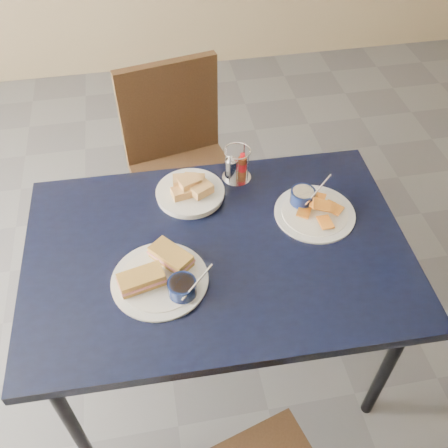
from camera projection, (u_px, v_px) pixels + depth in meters
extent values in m
plane|color=#505055|center=(252.00, 343.00, 2.27)|extent=(6.00, 6.00, 0.00)
cube|color=black|center=(217.00, 252.00, 1.69)|extent=(1.31, 0.89, 0.04)
cylinder|color=black|center=(72.00, 425.00, 1.66)|extent=(0.04, 0.04, 0.71)
cylinder|color=black|center=(386.00, 368.00, 1.80)|extent=(0.04, 0.04, 0.71)
cylinder|color=black|center=(76.00, 265.00, 2.12)|extent=(0.04, 0.04, 0.71)
cylinder|color=black|center=(326.00, 230.00, 2.26)|extent=(0.04, 0.04, 0.71)
cube|color=#321E10|center=(187.00, 180.00, 2.32)|extent=(0.53, 0.51, 0.04)
cylinder|color=#321E10|center=(156.00, 247.00, 2.36)|extent=(0.04, 0.04, 0.44)
cylinder|color=#321E10|center=(232.00, 237.00, 2.41)|extent=(0.04, 0.04, 0.44)
cylinder|color=#321E10|center=(150.00, 197.00, 2.60)|extent=(0.04, 0.04, 0.44)
cylinder|color=#321E10|center=(219.00, 188.00, 2.64)|extent=(0.04, 0.04, 0.44)
cube|color=#321E10|center=(178.00, 109.00, 2.26)|extent=(0.45, 0.13, 0.48)
cylinder|color=white|center=(160.00, 280.00, 1.58)|extent=(0.31, 0.31, 0.01)
cylinder|color=white|center=(160.00, 279.00, 1.57)|extent=(0.25, 0.25, 0.00)
cube|color=#B38840|center=(141.00, 279.00, 1.54)|extent=(0.15, 0.10, 0.04)
cube|color=#CB7C7E|center=(142.00, 280.00, 1.54)|extent=(0.16, 0.11, 0.01)
cube|color=#B38840|center=(171.00, 256.00, 1.60)|extent=(0.14, 0.15, 0.04)
cube|color=#CB7C7E|center=(171.00, 257.00, 1.61)|extent=(0.15, 0.16, 0.01)
cylinder|color=#091234|center=(182.00, 287.00, 1.52)|extent=(0.09, 0.09, 0.05)
cylinder|color=black|center=(182.00, 284.00, 1.51)|extent=(0.08, 0.08, 0.01)
cylinder|color=silver|center=(197.00, 282.00, 1.48)|extent=(0.11, 0.07, 0.08)
cylinder|color=white|center=(315.00, 213.00, 1.78)|extent=(0.29, 0.29, 0.01)
cylinder|color=white|center=(315.00, 212.00, 1.77)|extent=(0.24, 0.24, 0.00)
cube|color=orange|center=(304.00, 212.00, 1.77)|extent=(0.07, 0.08, 0.02)
cube|color=orange|center=(325.00, 223.00, 1.73)|extent=(0.05, 0.07, 0.01)
cube|color=orange|center=(320.00, 205.00, 1.78)|extent=(0.08, 0.06, 0.01)
cube|color=orange|center=(333.00, 208.00, 1.76)|extent=(0.08, 0.08, 0.01)
cube|color=orange|center=(308.00, 199.00, 1.79)|extent=(0.08, 0.06, 0.03)
cube|color=orange|center=(317.00, 202.00, 1.77)|extent=(0.07, 0.08, 0.02)
cube|color=orange|center=(325.00, 207.00, 1.75)|extent=(0.08, 0.07, 0.02)
cube|color=orange|center=(321.00, 208.00, 1.74)|extent=(0.07, 0.06, 0.03)
cylinder|color=#091234|center=(303.00, 196.00, 1.79)|extent=(0.09, 0.09, 0.05)
cylinder|color=#C5B595|center=(303.00, 193.00, 1.78)|extent=(0.08, 0.08, 0.01)
cylinder|color=silver|center=(318.00, 190.00, 1.75)|extent=(0.11, 0.07, 0.08)
cylinder|color=white|center=(190.00, 194.00, 1.84)|extent=(0.25, 0.25, 0.02)
cylinder|color=white|center=(190.00, 192.00, 1.83)|extent=(0.20, 0.20, 0.00)
cube|color=tan|center=(182.00, 193.00, 1.80)|extent=(0.08, 0.06, 0.03)
cube|color=tan|center=(194.00, 180.00, 1.83)|extent=(0.09, 0.07, 0.03)
cube|color=tan|center=(202.00, 190.00, 1.79)|extent=(0.09, 0.08, 0.03)
cube|color=tan|center=(183.00, 181.00, 1.81)|extent=(0.08, 0.06, 0.03)
cube|color=tan|center=(190.00, 183.00, 1.80)|extent=(0.09, 0.07, 0.03)
cylinder|color=silver|center=(237.00, 177.00, 1.91)|extent=(0.11, 0.11, 0.01)
cylinder|color=silver|center=(244.00, 157.00, 1.89)|extent=(0.01, 0.01, 0.13)
cylinder|color=silver|center=(226.00, 159.00, 1.88)|extent=(0.01, 0.01, 0.13)
cylinder|color=silver|center=(230.00, 171.00, 1.83)|extent=(0.01, 0.01, 0.13)
cylinder|color=silver|center=(248.00, 168.00, 1.84)|extent=(0.01, 0.01, 0.13)
torus|color=silver|center=(237.00, 151.00, 1.81)|extent=(0.10, 0.10, 0.00)
cylinder|color=silver|center=(231.00, 169.00, 1.87)|extent=(0.05, 0.05, 0.08)
cone|color=silver|center=(231.00, 158.00, 1.83)|extent=(0.04, 0.04, 0.02)
cylinder|color=brown|center=(242.00, 167.00, 1.88)|extent=(0.03, 0.03, 0.08)
cylinder|color=#AA090F|center=(242.00, 167.00, 1.88)|extent=(0.03, 0.03, 0.03)
cylinder|color=#AA090F|center=(243.00, 156.00, 1.84)|extent=(0.02, 0.02, 0.02)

